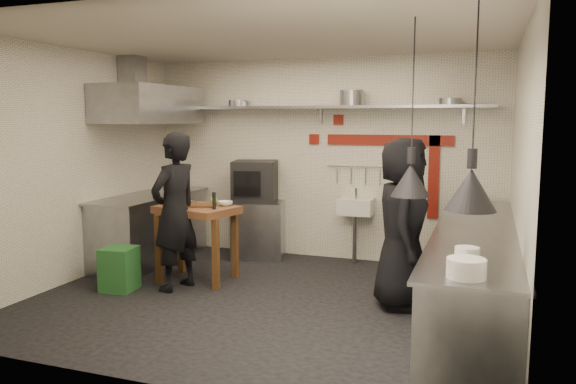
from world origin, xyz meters
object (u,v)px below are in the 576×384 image
(combi_oven, at_px, (255,181))
(prep_table, at_px, (197,243))
(oven_stand, at_px, (259,229))
(chef_left, at_px, (175,212))
(chef_right, at_px, (402,224))
(green_bin, at_px, (119,269))

(combi_oven, height_order, prep_table, combi_oven)
(oven_stand, bearing_deg, chef_left, -113.72)
(prep_table, distance_m, chef_right, 2.52)
(oven_stand, height_order, green_bin, oven_stand)
(oven_stand, relative_size, prep_table, 0.87)
(green_bin, distance_m, chef_right, 3.25)
(green_bin, height_order, chef_left, chef_left)
(chef_right, bearing_deg, combi_oven, 48.81)
(green_bin, height_order, prep_table, prep_table)
(oven_stand, height_order, combi_oven, combi_oven)
(combi_oven, distance_m, chef_left, 1.73)
(combi_oven, height_order, green_bin, combi_oven)
(prep_table, bearing_deg, oven_stand, 94.67)
(green_bin, xyz_separation_m, prep_table, (0.66, 0.65, 0.21))
(oven_stand, distance_m, green_bin, 2.21)
(combi_oven, height_order, chef_right, chef_right)
(green_bin, bearing_deg, chef_left, 24.07)
(chef_left, bearing_deg, chef_right, 109.13)
(combi_oven, relative_size, green_bin, 1.18)
(oven_stand, relative_size, chef_left, 0.44)
(oven_stand, xyz_separation_m, chef_right, (2.24, -1.49, 0.49))
(oven_stand, distance_m, chef_left, 1.85)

